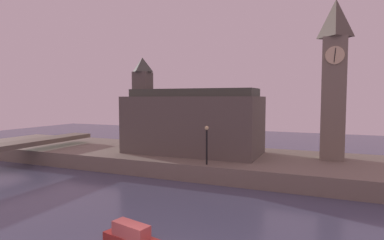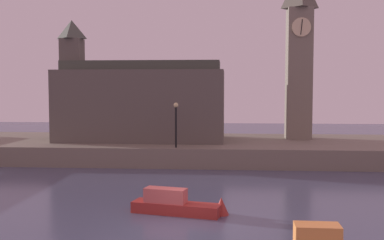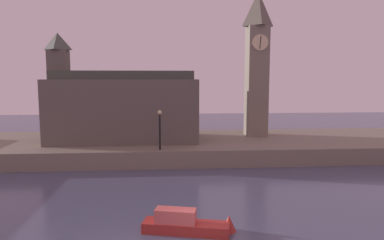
% 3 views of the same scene
% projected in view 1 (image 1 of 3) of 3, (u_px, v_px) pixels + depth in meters
% --- Properties ---
extents(far_embankment, '(70.00, 12.00, 1.50)m').
position_uv_depth(far_embankment, '(241.00, 163.00, 31.61)').
color(far_embankment, slate).
rests_on(far_embankment, ground).
extents(clock_tower, '(2.32, 2.36, 14.83)m').
position_uv_depth(clock_tower, '(334.00, 77.00, 29.43)').
color(clock_tower, slate).
rests_on(clock_tower, far_embankment).
extents(parliament_hall, '(14.04, 6.59, 10.28)m').
position_uv_depth(parliament_hall, '(190.00, 121.00, 33.46)').
color(parliament_hall, '#5B544C').
rests_on(parliament_hall, far_embankment).
extents(streetlamp, '(0.36, 0.36, 3.36)m').
position_uv_depth(streetlamp, '(207.00, 140.00, 27.37)').
color(streetlamp, black).
rests_on(streetlamp, far_embankment).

